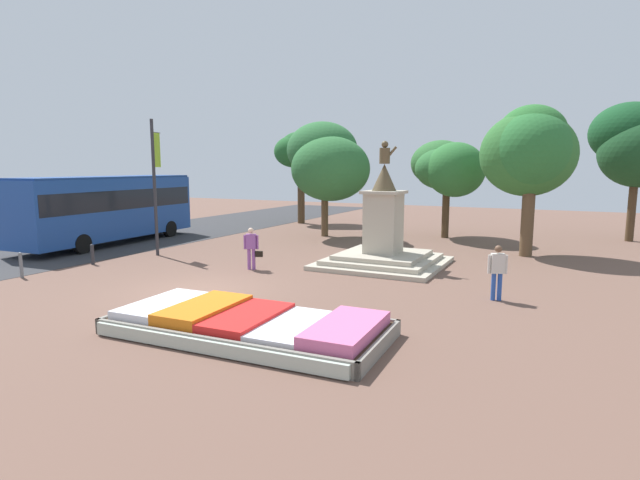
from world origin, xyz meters
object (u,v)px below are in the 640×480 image
object	(u,v)px
statue_monument	(383,241)
kerb_bollard_mid_b	(21,264)
flower_planter	(246,324)
city_bus	(108,205)
pedestrian_near_planter	(497,269)
kerb_bollard_north	(92,254)
banner_pole	(155,184)
pedestrian_with_handbag	(252,246)

from	to	relation	value
statue_monument	kerb_bollard_mid_b	world-z (taller)	statue_monument
flower_planter	city_bus	world-z (taller)	city_bus
pedestrian_near_planter	kerb_bollard_north	bearing A→B (deg)	-174.28
flower_planter	kerb_bollard_mid_b	world-z (taller)	kerb_bollard_mid_b
banner_pole	pedestrian_near_planter	world-z (taller)	banner_pole
flower_planter	pedestrian_with_handbag	size ratio (longest dim) A/B	4.17
city_bus	pedestrian_near_planter	xyz separation A→B (m)	(19.19, -2.68, -1.03)
kerb_bollard_north	flower_planter	bearing A→B (deg)	-22.31
pedestrian_near_planter	kerb_bollard_north	world-z (taller)	pedestrian_near_planter
kerb_bollard_mid_b	flower_planter	bearing A→B (deg)	-7.90
pedestrian_with_handbag	pedestrian_near_planter	bearing A→B (deg)	-3.29
banner_pole	city_bus	xyz separation A→B (m)	(-4.66, 1.42, -1.19)
city_bus	pedestrian_near_planter	world-z (taller)	city_bus
city_bus	kerb_bollard_north	distance (m)	5.92
banner_pole	pedestrian_near_planter	bearing A→B (deg)	-4.95
flower_planter	kerb_bollard_mid_b	distance (m)	10.77
pedestrian_near_planter	kerb_bollard_mid_b	size ratio (longest dim) A/B	1.78
statue_monument	pedestrian_with_handbag	world-z (taller)	statue_monument
pedestrian_with_handbag	flower_planter	bearing A→B (deg)	-56.76
city_bus	pedestrian_with_handbag	size ratio (longest dim) A/B	6.34
statue_monument	pedestrian_with_handbag	size ratio (longest dim) A/B	3.04
pedestrian_with_handbag	kerb_bollard_mid_b	distance (m)	8.13
banner_pole	kerb_bollard_mid_b	bearing A→B (deg)	-99.64
pedestrian_with_handbag	kerb_bollard_mid_b	size ratio (longest dim) A/B	1.74
statue_monument	kerb_bollard_north	size ratio (longest dim) A/B	5.88
statue_monument	kerb_bollard_mid_b	size ratio (longest dim) A/B	5.31
statue_monument	pedestrian_with_handbag	distance (m)	5.19
pedestrian_near_planter	pedestrian_with_handbag	bearing A→B (deg)	176.71
city_bus	kerb_bollard_mid_b	world-z (taller)	city_bus
flower_planter	pedestrian_near_planter	bearing A→B (deg)	50.43
statue_monument	banner_pole	size ratio (longest dim) A/B	0.82
pedestrian_near_planter	kerb_bollard_mid_b	distance (m)	16.10
statue_monument	kerb_bollard_mid_b	distance (m)	13.32
pedestrian_with_handbag	pedestrian_near_planter	distance (m)	9.00
flower_planter	statue_monument	world-z (taller)	statue_monument
pedestrian_near_planter	kerb_bollard_mid_b	bearing A→B (deg)	-164.28
city_bus	kerb_bollard_mid_b	distance (m)	8.09
kerb_bollard_north	statue_monument	bearing A→B (deg)	25.72
flower_planter	pedestrian_with_handbag	bearing A→B (deg)	123.24
statue_monument	banner_pole	distance (m)	10.26
flower_planter	pedestrian_near_planter	distance (m)	7.61
pedestrian_near_planter	banner_pole	bearing A→B (deg)	175.05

